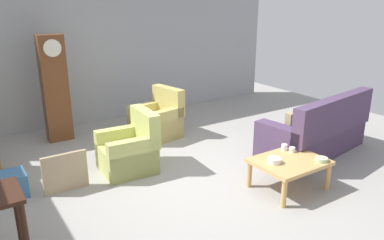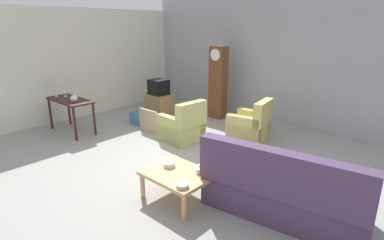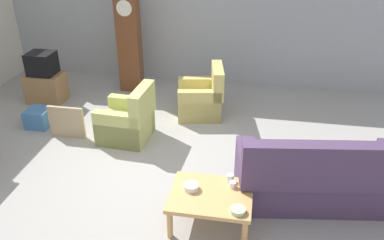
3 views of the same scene
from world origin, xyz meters
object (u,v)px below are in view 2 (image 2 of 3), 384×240
at_px(bowl_white_stacked, 169,164).
at_px(console_table_dark, 70,104).
at_px(grandfather_clock, 218,82).
at_px(wine_glass_tall, 56,92).
at_px(armchair_olive_far, 251,126).
at_px(couch_floral, 283,192).
at_px(tv_stand_cabinet, 159,104).
at_px(bowl_shallow_green, 182,185).
at_px(coffee_table_wood, 178,176).
at_px(framed_picture_leaning, 149,121).
at_px(cup_blue_rimmed, 202,167).
at_px(cup_white_porcelain, 199,171).
at_px(armchair_olive_near, 183,128).
at_px(glass_dome_cloche, 74,99).
at_px(wine_glass_mid, 65,91).
at_px(storage_box_blue, 140,118).
at_px(tv_crt, 159,87).

bearing_deg(bowl_white_stacked, console_table_dark, 174.66).
relative_size(grandfather_clock, wine_glass_tall, 11.72).
xyz_separation_m(armchair_olive_far, console_table_dark, (-3.41, -2.40, 0.37)).
relative_size(couch_floral, tv_stand_cabinet, 3.24).
height_order(grandfather_clock, bowl_shallow_green, grandfather_clock).
xyz_separation_m(coffee_table_wood, console_table_dark, (-3.94, 0.40, 0.32)).
bearing_deg(grandfather_clock, tv_stand_cabinet, -150.72).
relative_size(framed_picture_leaning, cup_blue_rimmed, 6.59).
xyz_separation_m(armchair_olive_far, cup_white_porcelain, (0.77, -2.62, 0.15)).
relative_size(armchair_olive_near, glass_dome_cloche, 5.67).
height_order(coffee_table_wood, wine_glass_mid, wine_glass_mid).
relative_size(armchair_olive_near, cup_white_porcelain, 11.02).
relative_size(storage_box_blue, wine_glass_tall, 2.40).
distance_m(couch_floral, coffee_table_wood, 1.46).
height_order(couch_floral, grandfather_clock, grandfather_clock).
xyz_separation_m(coffee_table_wood, wine_glass_tall, (-4.41, 0.31, 0.54)).
height_order(armchair_olive_near, bowl_white_stacked, armchair_olive_near).
xyz_separation_m(glass_dome_cloche, cup_blue_rimmed, (3.80, -0.05, -0.41)).
distance_m(armchair_olive_near, glass_dome_cloche, 2.52).
height_order(coffee_table_wood, bowl_white_stacked, bowl_white_stacked).
xyz_separation_m(couch_floral, coffee_table_wood, (-1.32, -0.62, 0.01)).
distance_m(tv_stand_cabinet, tv_crt, 0.49).
bearing_deg(coffee_table_wood, wine_glass_mid, 173.80).
bearing_deg(couch_floral, tv_stand_cabinet, 155.66).
bearing_deg(armchair_olive_near, armchair_olive_far, 45.16).
bearing_deg(coffee_table_wood, cup_white_porcelain, 36.60).
bearing_deg(glass_dome_cloche, armchair_olive_near, 34.80).
xyz_separation_m(cup_blue_rimmed, wine_glass_tall, (-4.61, 0.02, 0.44)).
height_order(grandfather_clock, cup_blue_rimmed, grandfather_clock).
bearing_deg(armchair_olive_far, bowl_shallow_green, -74.20).
bearing_deg(cup_white_porcelain, grandfather_clock, 124.13).
height_order(console_table_dark, tv_stand_cabinet, console_table_dark).
xyz_separation_m(tv_crt, cup_white_porcelain, (3.85, -2.68, -0.31)).
xyz_separation_m(grandfather_clock, storage_box_blue, (-1.11, -1.81, -0.81)).
bearing_deg(glass_dome_cloche, couch_floral, 3.31).
height_order(console_table_dark, framed_picture_leaning, console_table_dark).
relative_size(framed_picture_leaning, wine_glass_tall, 3.64).
bearing_deg(coffee_table_wood, tv_crt, 141.68).
xyz_separation_m(console_table_dark, grandfather_clock, (1.80, 3.28, 0.29)).
height_order(console_table_dark, wine_glass_tall, wine_glass_tall).
distance_m(glass_dome_cloche, wine_glass_tall, 0.81).
bearing_deg(bowl_white_stacked, tv_stand_cabinet, 140.22).
bearing_deg(grandfather_clock, tv_crt, -150.72).
relative_size(cup_white_porcelain, bowl_white_stacked, 0.46).
bearing_deg(wine_glass_tall, grandfather_clock, 55.99).
xyz_separation_m(tv_crt, cup_blue_rimmed, (3.80, -2.56, -0.31)).
bearing_deg(glass_dome_cloche, coffee_table_wood, -5.38).
relative_size(storage_box_blue, bowl_white_stacked, 2.18).
bearing_deg(wine_glass_tall, tv_stand_cabinet, 72.52).
height_order(tv_stand_cabinet, framed_picture_leaning, tv_stand_cabinet).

